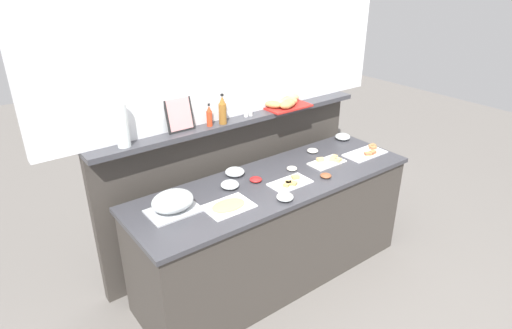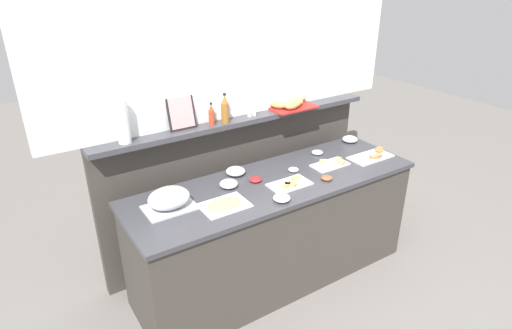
{
  "view_description": "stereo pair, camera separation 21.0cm",
  "coord_description": "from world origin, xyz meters",
  "px_view_note": "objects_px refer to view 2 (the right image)",
  "views": [
    {
      "loc": [
        -1.86,
        -2.23,
        2.41
      ],
      "look_at": [
        -0.11,
        0.1,
        1.02
      ],
      "focal_mm": 30.46,
      "sensor_mm": 36.0,
      "label": 1
    },
    {
      "loc": [
        -1.69,
        -2.35,
        2.41
      ],
      "look_at": [
        -0.11,
        0.1,
        1.02
      ],
      "focal_mm": 30.46,
      "sensor_mm": 36.0,
      "label": 2
    }
  ],
  "objects_px": {
    "condiment_bowl_red": "(293,170)",
    "water_carafe": "(122,122)",
    "salt_shaker": "(250,111)",
    "condiment_bowl_cream": "(317,152)",
    "bread_basket": "(292,103)",
    "sandwich_platter_side": "(372,156)",
    "framed_picture": "(181,112)",
    "vinegar_bottle_amber": "(225,110)",
    "glass_bowl_extra": "(236,171)",
    "condiment_bowl_teal": "(327,178)",
    "sandwich_platter_rear": "(290,184)",
    "glass_bowl_large": "(229,184)",
    "condiment_bowl_dark": "(255,179)",
    "glass_bowl_small": "(350,139)",
    "glass_bowl_medium": "(282,198)",
    "pepper_shaker": "(254,110)",
    "hot_sauce_bottle": "(211,115)",
    "serving_cloche": "(169,199)",
    "cold_cuts_platter": "(224,205)",
    "sandwich_platter_front": "(332,164)"
  },
  "relations": [
    {
      "from": "vinegar_bottle_amber",
      "to": "bread_basket",
      "type": "relative_size",
      "value": 0.54
    },
    {
      "from": "glass_bowl_medium",
      "to": "glass_bowl_extra",
      "type": "distance_m",
      "value": 0.52
    },
    {
      "from": "sandwich_platter_side",
      "to": "condiment_bowl_dark",
      "type": "relative_size",
      "value": 4.03
    },
    {
      "from": "sandwich_platter_side",
      "to": "condiment_bowl_cream",
      "type": "height_order",
      "value": "sandwich_platter_side"
    },
    {
      "from": "glass_bowl_large",
      "to": "condiment_bowl_cream",
      "type": "height_order",
      "value": "glass_bowl_large"
    },
    {
      "from": "framed_picture",
      "to": "pepper_shaker",
      "type": "bearing_deg",
      "value": -3.59
    },
    {
      "from": "sandwich_platter_rear",
      "to": "glass_bowl_large",
      "type": "height_order",
      "value": "glass_bowl_large"
    },
    {
      "from": "glass_bowl_large",
      "to": "salt_shaker",
      "type": "xyz_separation_m",
      "value": [
        0.41,
        0.36,
        0.38
      ]
    },
    {
      "from": "glass_bowl_large",
      "to": "framed_picture",
      "type": "xyz_separation_m",
      "value": [
        -0.16,
        0.4,
        0.47
      ]
    },
    {
      "from": "condiment_bowl_red",
      "to": "water_carafe",
      "type": "distance_m",
      "value": 1.33
    },
    {
      "from": "salt_shaker",
      "to": "condiment_bowl_red",
      "type": "bearing_deg",
      "value": -69.81
    },
    {
      "from": "cold_cuts_platter",
      "to": "glass_bowl_small",
      "type": "relative_size",
      "value": 2.33
    },
    {
      "from": "condiment_bowl_dark",
      "to": "hot_sauce_bottle",
      "type": "distance_m",
      "value": 0.59
    },
    {
      "from": "salt_shaker",
      "to": "cold_cuts_platter",
      "type": "bearing_deg",
      "value": -134.49
    },
    {
      "from": "bread_basket",
      "to": "condiment_bowl_dark",
      "type": "bearing_deg",
      "value": -147.87
    },
    {
      "from": "glass_bowl_extra",
      "to": "condiment_bowl_cream",
      "type": "relative_size",
      "value": 1.57
    },
    {
      "from": "vinegar_bottle_amber",
      "to": "framed_picture",
      "type": "distance_m",
      "value": 0.34
    },
    {
      "from": "vinegar_bottle_amber",
      "to": "water_carafe",
      "type": "distance_m",
      "value": 0.78
    },
    {
      "from": "sandwich_platter_front",
      "to": "framed_picture",
      "type": "relative_size",
      "value": 1.17
    },
    {
      "from": "water_carafe",
      "to": "glass_bowl_large",
      "type": "bearing_deg",
      "value": -30.47
    },
    {
      "from": "glass_bowl_small",
      "to": "condiment_bowl_cream",
      "type": "distance_m",
      "value": 0.43
    },
    {
      "from": "pepper_shaker",
      "to": "condiment_bowl_red",
      "type": "bearing_deg",
      "value": -75.46
    },
    {
      "from": "serving_cloche",
      "to": "water_carafe",
      "type": "relative_size",
      "value": 1.14
    },
    {
      "from": "condiment_bowl_red",
      "to": "salt_shaker",
      "type": "xyz_separation_m",
      "value": [
        -0.15,
        0.41,
        0.39
      ]
    },
    {
      "from": "sandwich_platter_rear",
      "to": "bread_basket",
      "type": "distance_m",
      "value": 0.83
    },
    {
      "from": "salt_shaker",
      "to": "water_carafe",
      "type": "relative_size",
      "value": 0.29
    },
    {
      "from": "condiment_bowl_teal",
      "to": "condiment_bowl_red",
      "type": "xyz_separation_m",
      "value": [
        -0.12,
        0.25,
        -0.0
      ]
    },
    {
      "from": "condiment_bowl_cream",
      "to": "water_carafe",
      "type": "bearing_deg",
      "value": 170.65
    },
    {
      "from": "serving_cloche",
      "to": "framed_picture",
      "type": "height_order",
      "value": "framed_picture"
    },
    {
      "from": "sandwich_platter_side",
      "to": "glass_bowl_medium",
      "type": "distance_m",
      "value": 1.09
    },
    {
      "from": "serving_cloche",
      "to": "salt_shaker",
      "type": "distance_m",
      "value": 1.03
    },
    {
      "from": "glass_bowl_medium",
      "to": "vinegar_bottle_amber",
      "type": "relative_size",
      "value": 0.51
    },
    {
      "from": "framed_picture",
      "to": "hot_sauce_bottle",
      "type": "bearing_deg",
      "value": -12.1
    },
    {
      "from": "glass_bowl_large",
      "to": "bread_basket",
      "type": "bearing_deg",
      "value": 23.39
    },
    {
      "from": "sandwich_platter_front",
      "to": "serving_cloche",
      "type": "bearing_deg",
      "value": 176.79
    },
    {
      "from": "sandwich_platter_side",
      "to": "glass_bowl_small",
      "type": "bearing_deg",
      "value": 77.65
    },
    {
      "from": "condiment_bowl_red",
      "to": "salt_shaker",
      "type": "height_order",
      "value": "salt_shaker"
    },
    {
      "from": "condiment_bowl_teal",
      "to": "condiment_bowl_red",
      "type": "distance_m",
      "value": 0.28
    },
    {
      "from": "sandwich_platter_side",
      "to": "framed_picture",
      "type": "height_order",
      "value": "framed_picture"
    },
    {
      "from": "condiment_bowl_dark",
      "to": "vinegar_bottle_amber",
      "type": "height_order",
      "value": "vinegar_bottle_amber"
    },
    {
      "from": "pepper_shaker",
      "to": "hot_sauce_bottle",
      "type": "bearing_deg",
      "value": -178.64
    },
    {
      "from": "condiment_bowl_teal",
      "to": "pepper_shaker",
      "type": "relative_size",
      "value": 0.99
    },
    {
      "from": "sandwich_platter_side",
      "to": "framed_picture",
      "type": "distance_m",
      "value": 1.63
    },
    {
      "from": "condiment_bowl_cream",
      "to": "bread_basket",
      "type": "xyz_separation_m",
      "value": [
        -0.08,
        0.26,
        0.39
      ]
    },
    {
      "from": "water_carafe",
      "to": "salt_shaker",
      "type": "bearing_deg",
      "value": 0.0
    },
    {
      "from": "sandwich_platter_front",
      "to": "hot_sauce_bottle",
      "type": "relative_size",
      "value": 1.71
    },
    {
      "from": "glass_bowl_extra",
      "to": "bread_basket",
      "type": "xyz_separation_m",
      "value": [
        0.7,
        0.22,
        0.38
      ]
    },
    {
      "from": "glass_bowl_small",
      "to": "pepper_shaker",
      "type": "distance_m",
      "value": 1.0
    },
    {
      "from": "condiment_bowl_cream",
      "to": "condiment_bowl_dark",
      "type": "height_order",
      "value": "same"
    },
    {
      "from": "glass_bowl_small",
      "to": "pepper_shaker",
      "type": "bearing_deg",
      "value": 167.33
    }
  ]
}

